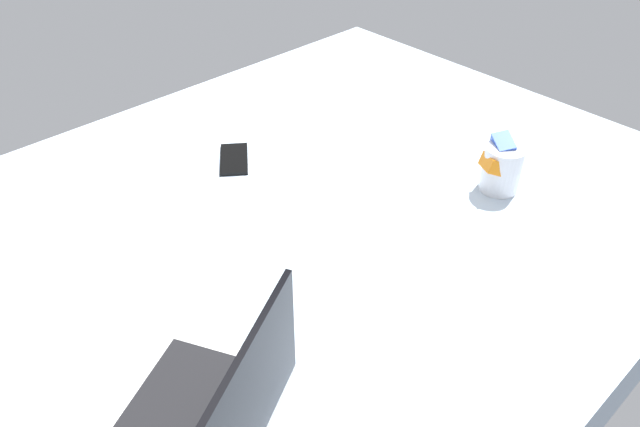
{
  "coord_description": "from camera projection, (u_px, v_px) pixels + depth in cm",
  "views": [
    {
      "loc": [
        71.65,
        81.64,
        100.77
      ],
      "look_at": [
        3.16,
        8.93,
        24.0
      ],
      "focal_mm": 34.28,
      "sensor_mm": 36.0,
      "label": 1
    }
  ],
  "objects": [
    {
      "name": "snack_cup",
      "position": [
        501.0,
        167.0,
        1.4
      ],
      "size": [
        11.01,
        9.5,
        13.45
      ],
      "color": "silver",
      "rests_on": "bed_mattress"
    },
    {
      "name": "bed_mattress",
      "position": [
        304.0,
        242.0,
        1.42
      ],
      "size": [
        180.0,
        140.0,
        18.0
      ],
      "primitive_type": "cube",
      "color": "silver",
      "rests_on": "ground"
    },
    {
      "name": "cell_phone",
      "position": [
        234.0,
        159.0,
        1.53
      ],
      "size": [
        13.87,
        15.27,
        0.8
      ],
      "primitive_type": "cube",
      "rotation": [
        0.0,
        0.0,
        5.64
      ],
      "color": "black",
      "rests_on": "bed_mattress"
    },
    {
      "name": "laptop",
      "position": [
        201.0,
        425.0,
        0.89
      ],
      "size": [
        39.92,
        35.73,
        23.0
      ],
      "rotation": [
        0.0,
        0.0,
        0.48
      ],
      "color": "silver",
      "rests_on": "bed_mattress"
    }
  ]
}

